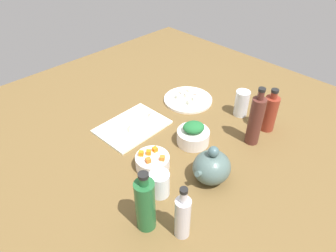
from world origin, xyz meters
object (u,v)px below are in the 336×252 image
object	(u,v)px
cutting_board	(132,127)
drinking_glass_1	(160,184)
bowl_greens	(193,137)
drinking_glass_0	(242,103)
teapot	(212,167)
bottle_1	(270,113)
bottle_3	(145,204)
bottle_0	(183,217)
bottle_2	(256,120)
bowl_carrots	(153,162)
plate_tofu	(188,100)

from	to	relation	value
cutting_board	drinking_glass_1	distance (cm)	40.43
bowl_greens	drinking_glass_0	bearing A→B (deg)	176.09
teapot	bottle_1	bearing A→B (deg)	-177.84
cutting_board	bottle_3	xyz separation A→B (cm)	(29.34, 42.70, 9.65)
teapot	bottle_0	size ratio (longest dim) A/B	0.77
bottle_2	drinking_glass_0	xyz separation A→B (cm)	(-13.36, -15.06, -5.01)
cutting_board	bowl_carrots	xyz separation A→B (cm)	(10.35, 24.89, 2.14)
cutting_board	bowl_carrots	world-z (taller)	bowl_carrots
cutting_board	bottle_1	size ratio (longest dim) A/B	1.48
bottle_1	drinking_glass_0	xyz separation A→B (cm)	(-0.90, -14.75, -2.36)
bottle_3	drinking_glass_1	size ratio (longest dim) A/B	2.47
bowl_carrots	drinking_glass_0	bearing A→B (deg)	176.37
teapot	drinking_glass_0	xyz separation A→B (cm)	(-42.59, -16.32, 0.09)
bottle_2	bottle_3	bearing A→B (deg)	-0.63
bottle_0	plate_tofu	bearing A→B (deg)	-139.14
bottle_2	bottle_3	xyz separation A→B (cm)	(59.23, -0.65, -1.15)
cutting_board	bottle_2	size ratio (longest dim) A/B	1.15
bowl_greens	bottle_1	bearing A→B (deg)	151.13
bowl_carrots	drinking_glass_0	world-z (taller)	drinking_glass_0
bowl_carrots	bottle_0	xyz separation A→B (cm)	(13.24, 27.97, 5.82)
bowl_greens	bowl_carrots	size ratio (longest dim) A/B	1.04
drinking_glass_1	bottle_0	bearing A→B (deg)	69.43
cutting_board	drinking_glass_1	world-z (taller)	drinking_glass_1
bottle_0	drinking_glass_1	xyz separation A→B (cm)	(-6.23, -16.59, -3.72)
bowl_carrots	drinking_glass_1	size ratio (longest dim) A/B	1.39
bowl_greens	bottle_0	size ratio (longest dim) A/B	0.66
bottle_3	bowl_greens	bearing A→B (deg)	-158.02
bottle_1	bottle_3	xyz separation A→B (cm)	(71.70, -0.34, 1.49)
bowl_greens	bottle_3	size ratio (longest dim) A/B	0.59
bottle_3	drinking_glass_1	distance (cm)	14.63
bottle_1	bottle_3	size ratio (longest dim) A/B	0.87
bowl_carrots	bottle_2	distance (cm)	45.11
bottle_0	bottle_3	distance (cm)	11.80
bottle_0	drinking_glass_0	bearing A→B (deg)	-159.82
drinking_glass_0	drinking_glass_1	xyz separation A→B (cm)	(60.62, 7.98, -1.56)
bowl_carrots	bottle_3	distance (cm)	27.10
bottle_2	plate_tofu	bearing A→B (deg)	-96.40
bowl_carrots	bottle_1	bearing A→B (deg)	161.00
plate_tofu	bottle_2	world-z (taller)	bottle_2
plate_tofu	drinking_glass_0	size ratio (longest dim) A/B	1.95
bottle_0	drinking_glass_1	size ratio (longest dim) A/B	2.19
bowl_greens	drinking_glass_0	xyz separation A→B (cm)	(-31.56, 2.16, 3.26)
bowl_greens	teapot	size ratio (longest dim) A/B	0.86
bottle_2	bottle_1	bearing A→B (deg)	-178.59
drinking_glass_1	bottle_1	bearing A→B (deg)	173.53
drinking_glass_1	bottle_3	bearing A→B (deg)	28.21
plate_tofu	bowl_greens	bearing A→B (deg)	45.89
bottle_3	drinking_glass_1	xyz separation A→B (cm)	(-11.98, -6.43, -5.42)
plate_tofu	bottle_3	world-z (taller)	bottle_3
bottle_0	bottle_1	distance (cm)	66.67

